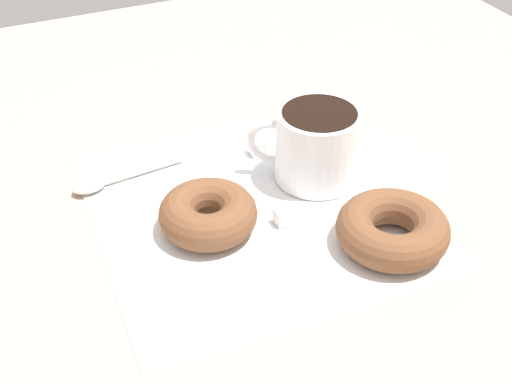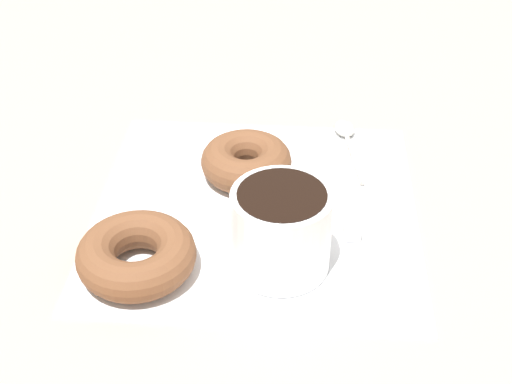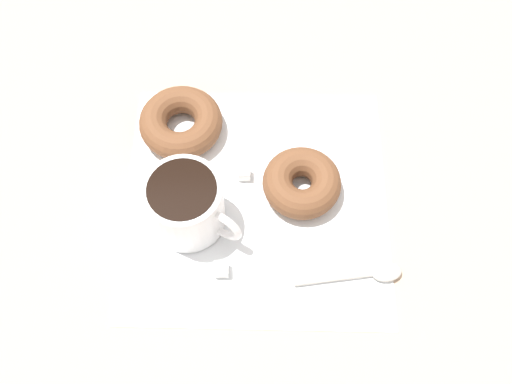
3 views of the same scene
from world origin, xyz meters
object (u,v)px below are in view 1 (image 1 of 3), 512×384
coffee_cup (316,144)px  sugar_cube (283,216)px  donut_near_cup (208,214)px  donut_far (393,229)px  spoon (104,182)px  sugar_cube_extra (257,147)px

coffee_cup → sugar_cube: size_ratio=7.24×
coffee_cup → sugar_cube: bearing=41.0°
donut_near_cup → donut_far: 17.96cm
coffee_cup → spoon: size_ratio=0.88×
spoon → sugar_cube: sugar_cube is taller
donut_near_cup → spoon: (7.59, -11.61, -1.47)cm
donut_near_cup → coffee_cup: bearing=-165.0°
coffee_cup → donut_far: 13.48cm
donut_far → sugar_cube: size_ratio=7.04×
coffee_cup → donut_near_cup: size_ratio=1.15×
donut_far → sugar_cube: 10.97cm
coffee_cup → donut_near_cup: coffee_cup is taller
sugar_cube → sugar_cube_extra: same height
sugar_cube → sugar_cube_extra: size_ratio=0.95×
donut_far → donut_near_cup: bearing=-31.8°
coffee_cup → donut_far: (-1.32, 13.20, -2.36)cm
sugar_cube → donut_far: bearing=138.0°
donut_far → spoon: 31.12cm
spoon → donut_far: bearing=137.3°
donut_far → spoon: donut_far is taller
donut_far → spoon: bearing=-42.7°
spoon → sugar_cube_extra: 17.72cm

